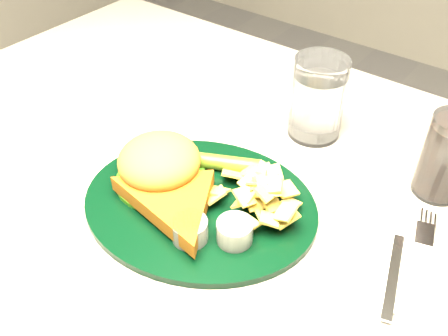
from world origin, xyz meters
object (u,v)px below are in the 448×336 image
Objects in this scene: dinner_plate at (199,187)px; cola_glass at (447,157)px; fork_napkin at (396,270)px; table at (222,315)px; water_glass at (318,98)px.

cola_glass is at bearing 26.68° from dinner_plate.
cola_glass is at bearing 78.35° from fork_napkin.
table is 0.47m from water_glass.
table is at bearing 158.53° from fork_napkin.
cola_glass reaches higher than fork_napkin.
table is at bearing 91.75° from dinner_plate.
water_glass reaches higher than dinner_plate.
cola_glass reaches higher than dinner_plate.
dinner_plate is at bearing -137.09° from cola_glass.
table is at bearing -151.51° from cola_glass.
dinner_plate is 0.26m from fork_napkin.
dinner_plate is 2.63× the size of cola_glass.
water_glass is at bearing 65.13° from dinner_plate.
water_glass is at bearing 68.96° from table.
table is 0.48m from fork_napkin.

